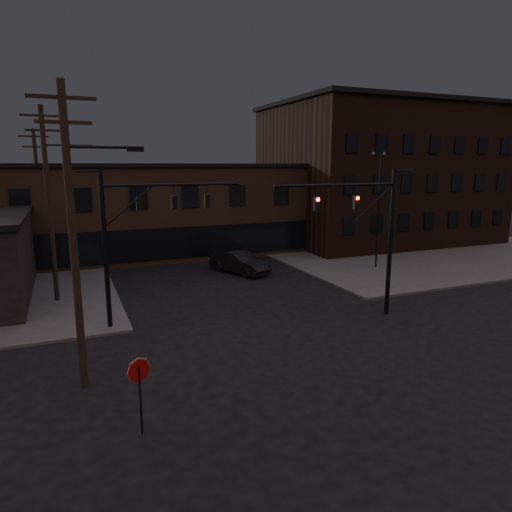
{
  "coord_description": "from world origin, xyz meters",
  "views": [
    {
      "loc": [
        -9.71,
        -15.16,
        8.2
      ],
      "look_at": [
        -0.62,
        6.42,
        3.5
      ],
      "focal_mm": 32.0,
      "sensor_mm": 36.0,
      "label": 1
    }
  ],
  "objects_px": {
    "stop_sign": "(139,378)",
    "car_crossing": "(239,262)",
    "parked_car_lot_a": "(367,243)",
    "parked_car_lot_b": "(324,239)",
    "traffic_signal_far": "(131,230)",
    "traffic_signal_near": "(374,227)"
  },
  "relations": [
    {
      "from": "traffic_signal_far",
      "to": "parked_car_lot_a",
      "type": "xyz_separation_m",
      "value": [
        22.98,
        11.61,
        -4.03
      ]
    },
    {
      "from": "traffic_signal_far",
      "to": "parked_car_lot_b",
      "type": "bearing_deg",
      "value": 37.37
    },
    {
      "from": "traffic_signal_near",
      "to": "parked_car_lot_b",
      "type": "relative_size",
      "value": 1.8
    },
    {
      "from": "traffic_signal_near",
      "to": "traffic_signal_far",
      "type": "relative_size",
      "value": 1.0
    },
    {
      "from": "stop_sign",
      "to": "car_crossing",
      "type": "relative_size",
      "value": 0.49
    },
    {
      "from": "traffic_signal_near",
      "to": "stop_sign",
      "type": "height_order",
      "value": "traffic_signal_near"
    },
    {
      "from": "traffic_signal_far",
      "to": "stop_sign",
      "type": "bearing_deg",
      "value": -97.32
    },
    {
      "from": "stop_sign",
      "to": "parked_car_lot_a",
      "type": "relative_size",
      "value": 0.51
    },
    {
      "from": "car_crossing",
      "to": "stop_sign",
      "type": "bearing_deg",
      "value": -142.25
    },
    {
      "from": "traffic_signal_near",
      "to": "parked_car_lot_a",
      "type": "distance_m",
      "value": 19.05
    },
    {
      "from": "parked_car_lot_b",
      "to": "car_crossing",
      "type": "bearing_deg",
      "value": 111.95
    },
    {
      "from": "car_crossing",
      "to": "traffic_signal_far",
      "type": "bearing_deg",
      "value": -159.23
    },
    {
      "from": "car_crossing",
      "to": "parked_car_lot_a",
      "type": "bearing_deg",
      "value": -12.0
    },
    {
      "from": "stop_sign",
      "to": "parked_car_lot_a",
      "type": "distance_m",
      "value": 32.5
    },
    {
      "from": "parked_car_lot_a",
      "to": "parked_car_lot_b",
      "type": "xyz_separation_m",
      "value": [
        -1.93,
        4.47,
        -0.18
      ]
    },
    {
      "from": "traffic_signal_far",
      "to": "parked_car_lot_a",
      "type": "relative_size",
      "value": 1.64
    },
    {
      "from": "traffic_signal_near",
      "to": "stop_sign",
      "type": "xyz_separation_m",
      "value": [
        -13.36,
        -6.49,
        -3.09
      ]
    },
    {
      "from": "traffic_signal_far",
      "to": "car_crossing",
      "type": "distance_m",
      "value": 13.35
    },
    {
      "from": "traffic_signal_near",
      "to": "stop_sign",
      "type": "distance_m",
      "value": 15.17
    },
    {
      "from": "stop_sign",
      "to": "parked_car_lot_b",
      "type": "bearing_deg",
      "value": 49.41
    },
    {
      "from": "traffic_signal_near",
      "to": "traffic_signal_far",
      "type": "height_order",
      "value": "same"
    },
    {
      "from": "parked_car_lot_a",
      "to": "car_crossing",
      "type": "height_order",
      "value": "parked_car_lot_a"
    }
  ]
}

